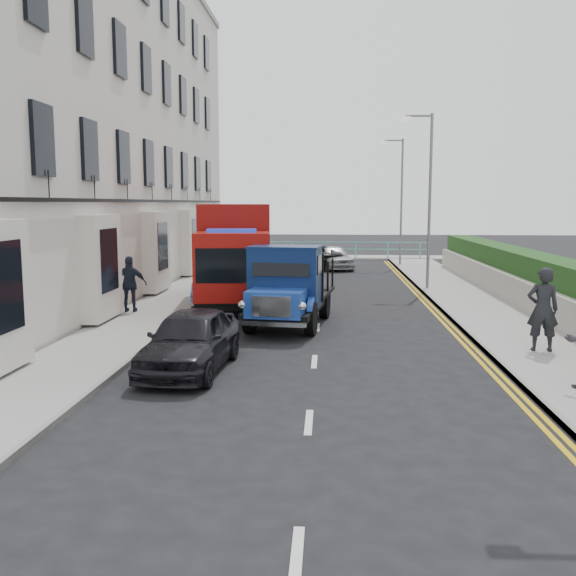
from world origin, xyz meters
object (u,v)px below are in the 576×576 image
object	(u,v)px
lamp_far	(399,194)
bedford_lorry	(286,291)
lamp_mid	(427,191)
red_lorry	(235,252)
pedestrian_east_near	(543,309)
parked_car_front	(190,340)

from	to	relation	value
lamp_far	bedford_lorry	xyz separation A→B (m)	(-5.06, -18.25, -2.93)
bedford_lorry	lamp_mid	bearing A→B (deg)	66.01
lamp_mid	red_lorry	distance (m)	8.57
pedestrian_east_near	lamp_far	bearing A→B (deg)	-82.23
bedford_lorry	parked_car_front	xyz separation A→B (m)	(-1.72, -4.67, -0.41)
red_lorry	parked_car_front	xyz separation A→B (m)	(0.27, -8.53, -1.20)
lamp_mid	parked_car_front	distance (m)	14.96
bedford_lorry	parked_car_front	bearing A→B (deg)	-102.66
bedford_lorry	parked_car_front	size ratio (longest dim) A/B	1.31
bedford_lorry	red_lorry	distance (m)	4.42
lamp_far	parked_car_front	world-z (taller)	lamp_far
red_lorry	parked_car_front	bearing A→B (deg)	-94.25
red_lorry	pedestrian_east_near	distance (m)	10.56
lamp_far	red_lorry	world-z (taller)	lamp_far
red_lorry	parked_car_front	size ratio (longest dim) A/B	1.78
bedford_lorry	red_lorry	xyz separation A→B (m)	(-1.98, 3.87, 0.79)
pedestrian_east_near	parked_car_front	bearing A→B (deg)	17.90
bedford_lorry	pedestrian_east_near	world-z (taller)	bedford_lorry
lamp_mid	bedford_lorry	size ratio (longest dim) A/B	1.38
red_lorry	pedestrian_east_near	bearing A→B (deg)	-45.71
parked_car_front	pedestrian_east_near	size ratio (longest dim) A/B	1.97
red_lorry	lamp_far	bearing A→B (deg)	57.86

